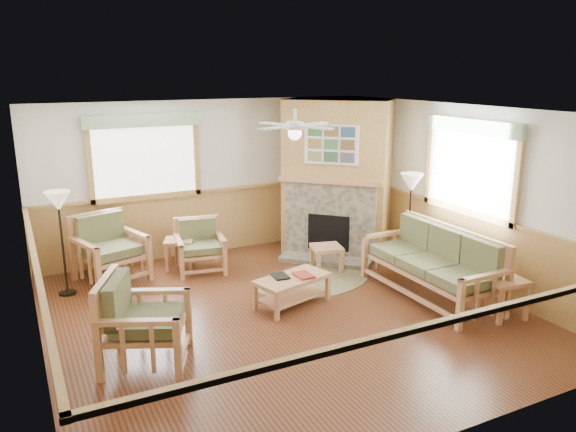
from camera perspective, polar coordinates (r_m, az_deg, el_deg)
name	(u,v)px	position (r m, az deg, el deg)	size (l,w,h in m)	color
floor	(285,314)	(7.70, -0.33, -9.89)	(6.00, 6.00, 0.01)	#532A17
ceiling	(284,111)	(7.01, -0.36, 10.63)	(6.00, 6.00, 0.01)	white
wall_back	(209,178)	(9.95, -8.05, 3.87)	(6.00, 0.02, 2.70)	silver
wall_front	(445,300)	(4.87, 15.67, -8.19)	(6.00, 0.02, 2.70)	silver
wall_left	(31,249)	(6.54, -24.65, -3.10)	(0.02, 6.00, 2.70)	silver
wall_right	(461,194)	(8.94, 17.16, 2.12)	(0.02, 6.00, 2.70)	silver
wainscot	(285,275)	(7.48, -0.33, -6.02)	(6.00, 6.00, 1.10)	#AE8547
fireplace	(337,177)	(9.96, 5.02, 3.97)	(2.20, 2.20, 2.70)	#AE8547
window_back	(142,112)	(9.47, -14.63, 10.20)	(1.90, 0.16, 1.50)	white
window_right	(475,117)	(8.61, 18.49, 9.51)	(0.16, 1.90, 1.50)	white
ceiling_fan	(295,112)	(7.42, 0.71, 10.54)	(1.24, 1.24, 0.36)	white
sofa	(430,264)	(8.31, 14.26, -4.71)	(0.89, 2.17, 1.00)	tan
armchair_back_left	(110,249)	(9.08, -17.61, -3.19)	(0.92, 0.92, 1.03)	tan
armchair_back_right	(200,246)	(9.20, -8.92, -3.07)	(0.74, 0.74, 0.83)	tan
armchair_left	(145,320)	(6.52, -14.29, -10.21)	(0.90, 0.90, 1.01)	tan
coffee_table	(292,291)	(7.86, 0.43, -7.64)	(1.05, 0.52, 0.42)	tan
end_table_chairs	(179,254)	(9.42, -10.97, -3.79)	(0.45, 0.43, 0.50)	tan
end_table_sofa	(504,298)	(8.02, 21.08, -7.75)	(0.48, 0.46, 0.54)	tan
footstool	(327,258)	(9.23, 3.94, -4.27)	(0.47, 0.47, 0.41)	tan
braided_rug	(312,281)	(8.78, 2.46, -6.63)	(1.88, 1.88, 0.01)	brown
floor_lamp_left	(63,243)	(8.68, -21.93, -2.61)	(0.35, 0.35, 1.55)	black
floor_lamp_right	(409,222)	(9.23, 12.24, -0.64)	(0.37, 0.37, 1.62)	black
book_red	(304,274)	(7.80, 1.59, -5.94)	(0.22, 0.30, 0.03)	maroon
book_dark	(280,275)	(7.77, -0.79, -6.05)	(0.20, 0.27, 0.03)	black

